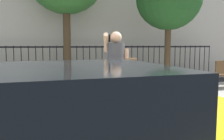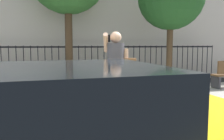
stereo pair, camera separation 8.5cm
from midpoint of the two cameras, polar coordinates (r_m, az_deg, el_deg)
sidewalk at (r=6.00m, az=-1.66°, el=-8.98°), size 28.00×4.40×0.15m
iron_fence at (r=9.45m, az=-6.94°, el=2.31°), size 12.03×0.04×1.60m
pedestrian_on_phone at (r=4.75m, az=1.77°, el=0.42°), size 0.71×0.52×1.74m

